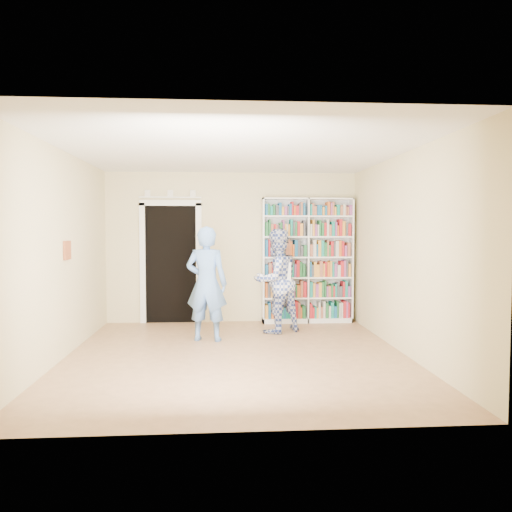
% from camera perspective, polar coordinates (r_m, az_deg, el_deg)
% --- Properties ---
extents(floor, '(5.00, 5.00, 0.00)m').
position_cam_1_polar(floor, '(6.75, -2.21, -11.32)').
color(floor, '#906645').
rests_on(floor, ground).
extents(ceiling, '(5.00, 5.00, 0.00)m').
position_cam_1_polar(ceiling, '(6.62, -2.26, 11.96)').
color(ceiling, white).
rests_on(ceiling, wall_back).
extents(wall_back, '(4.50, 0.00, 4.50)m').
position_cam_1_polar(wall_back, '(9.04, -2.74, 0.98)').
color(wall_back, beige).
rests_on(wall_back, floor).
extents(wall_left, '(0.00, 5.00, 5.00)m').
position_cam_1_polar(wall_left, '(6.85, -21.40, 0.13)').
color(wall_left, beige).
rests_on(wall_left, floor).
extents(wall_right, '(0.00, 5.00, 5.00)m').
position_cam_1_polar(wall_right, '(6.99, 16.54, 0.26)').
color(wall_right, beige).
rests_on(wall_right, floor).
extents(bookshelf, '(1.63, 0.31, 2.24)m').
position_cam_1_polar(bookshelf, '(9.03, 5.88, -0.44)').
color(bookshelf, white).
rests_on(bookshelf, floor).
extents(doorway, '(1.10, 0.08, 2.43)m').
position_cam_1_polar(doorway, '(9.07, -9.70, -0.14)').
color(doorway, black).
rests_on(doorway, floor).
extents(wall_art, '(0.03, 0.25, 0.25)m').
position_cam_1_polar(wall_art, '(7.03, -20.77, 0.62)').
color(wall_art, brown).
rests_on(wall_art, wall_left).
extents(man_blue, '(0.71, 0.54, 1.72)m').
position_cam_1_polar(man_blue, '(7.53, -5.67, -3.16)').
color(man_blue, '#5C88CC').
rests_on(man_blue, floor).
extents(man_plaid, '(1.03, 0.96, 1.68)m').
position_cam_1_polar(man_plaid, '(8.11, 2.33, -2.85)').
color(man_plaid, '#2E408C').
rests_on(man_plaid, floor).
extents(paper_sheet, '(0.21, 0.02, 0.30)m').
position_cam_1_polar(paper_sheet, '(7.92, 3.26, -1.82)').
color(paper_sheet, white).
rests_on(paper_sheet, man_plaid).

